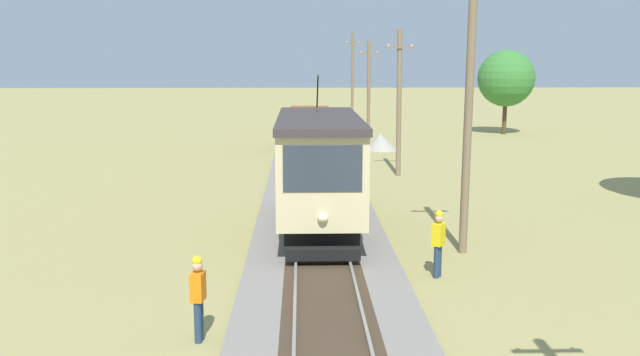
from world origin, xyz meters
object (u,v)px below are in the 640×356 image
red_tram (319,167)px  utility_pole_distant (353,76)px  utility_pole_near_tram (469,108)px  second_worker (438,240)px  utility_pole_mid (399,101)px  tree_left_near (506,78)px  gravel_pile (380,142)px  track_worker (198,294)px  freight_car (310,126)px  utility_pole_far (369,89)px

red_tram → utility_pole_distant: (4.17, 41.94, 1.90)m
utility_pole_near_tram → second_worker: utility_pole_near_tram is taller
red_tram → utility_pole_mid: utility_pole_mid is taller
tree_left_near → utility_pole_distant: bearing=131.6°
utility_pole_mid → gravel_pile: 9.97m
utility_pole_distant → track_worker: (-6.81, -50.68, -3.11)m
freight_car → utility_pole_far: utility_pole_far is taller
red_tram → freight_car: 20.52m
utility_pole_far → track_worker: (-6.81, -35.36, -2.53)m
track_worker → second_worker: 6.91m
red_tram → utility_pole_far: (4.17, 26.61, 1.32)m
utility_pole_near_tram → track_worker: utility_pole_near_tram is taller
track_worker → red_tram: bearing=81.0°
tree_left_near → utility_pole_far: bearing=-162.5°
red_tram → utility_pole_near_tram: utility_pole_near_tram is taller
utility_pole_near_tram → tree_left_near: 34.19m
freight_car → tree_left_near: 17.76m
track_worker → tree_left_near: (17.43, 38.72, 3.20)m
red_tram → utility_pole_distant: bearing=84.3°
utility_pole_near_tram → tree_left_near: size_ratio=1.32×
freight_car → utility_pole_near_tram: (4.17, -23.04, 2.69)m
utility_pole_far → gravel_pile: bearing=-87.9°
utility_pole_distant → track_worker: 51.23m
freight_car → second_worker: freight_car is taller
utility_pole_near_tram → utility_pole_mid: (-0.00, 13.99, -0.66)m
track_worker → tree_left_near: bearing=73.6°
utility_pole_distant → gravel_pile: 21.31m
utility_pole_mid → track_worker: size_ratio=3.92×
freight_car → utility_pole_mid: (4.17, -9.05, 2.04)m
second_worker → track_worker: bearing=-112.2°
freight_car → red_tram: bearing=-90.0°
freight_car → track_worker: 29.38m
gravel_pile → utility_pole_near_tram: bearing=-90.5°
utility_pole_far → red_tram: bearing=-98.9°
utility_pole_distant → tree_left_near: (10.63, -11.97, 0.08)m
freight_car → utility_pole_distant: utility_pole_distant is taller
freight_car → second_worker: bearing=-83.3°
gravel_pile → tree_left_near: size_ratio=0.34×
utility_pole_mid → tree_left_near: size_ratio=1.11×
freight_car → utility_pole_mid: bearing=-65.3°
red_tram → utility_pole_mid: size_ratio=1.22×
red_tram → utility_pole_far: 26.97m
utility_pole_mid → utility_pole_far: size_ratio=1.02×
utility_pole_mid → second_worker: size_ratio=3.92×
red_tram → utility_pole_near_tram: (4.17, -2.53, 2.06)m
freight_car → utility_pole_mid: 10.17m
utility_pole_far → gravel_pile: (0.21, -5.68, -3.00)m
utility_pole_mid → second_worker: utility_pole_mid is taller
tree_left_near → red_tram: bearing=-116.3°
red_tram → utility_pole_near_tram: size_ratio=1.03×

